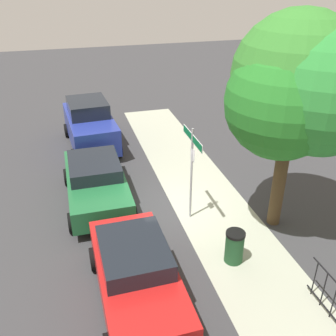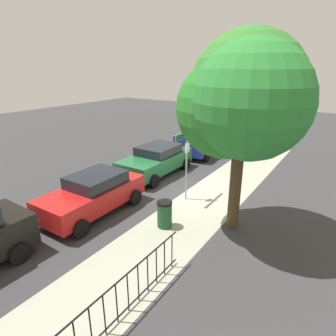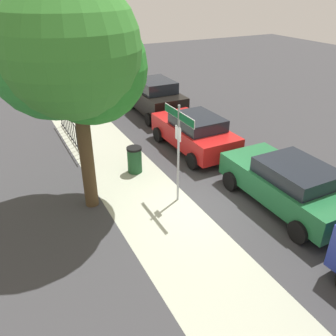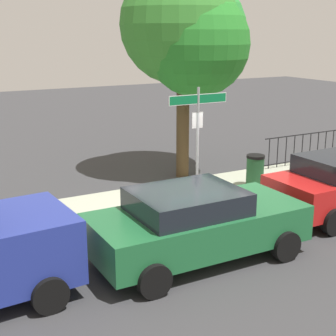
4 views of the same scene
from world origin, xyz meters
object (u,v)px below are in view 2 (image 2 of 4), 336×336
at_px(shade_tree, 241,100).
at_px(car_red, 93,193).
at_px(street_sign, 187,149).
at_px(car_blue, 202,138).
at_px(trash_bin, 165,214).
at_px(car_green, 156,160).

relative_size(shade_tree, car_red, 1.54).
bearing_deg(street_sign, car_red, -38.69).
distance_m(shade_tree, car_red, 6.40).
height_order(shade_tree, car_blue, shade_tree).
distance_m(shade_tree, car_blue, 10.01).
relative_size(car_red, trash_bin, 4.33).
height_order(street_sign, car_blue, street_sign).
relative_size(shade_tree, trash_bin, 6.68).
bearing_deg(car_blue, trash_bin, 15.29).
relative_size(street_sign, car_red, 0.74).
xyz_separation_m(car_green, trash_bin, (4.17, 3.36, -0.30)).
bearing_deg(street_sign, shade_tree, 63.41).
xyz_separation_m(street_sign, car_green, (-1.81, -2.86, -1.47)).
distance_m(street_sign, trash_bin, 3.00).
bearing_deg(street_sign, car_blue, -158.55).
xyz_separation_m(car_blue, car_red, (9.60, 0.20, -0.24)).
height_order(shade_tree, car_green, shade_tree).
height_order(shade_tree, car_red, shade_tree).
bearing_deg(car_green, trash_bin, 38.54).
height_order(car_blue, trash_bin, car_blue).
bearing_deg(trash_bin, car_blue, -160.97).
bearing_deg(car_blue, shade_tree, 29.37).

